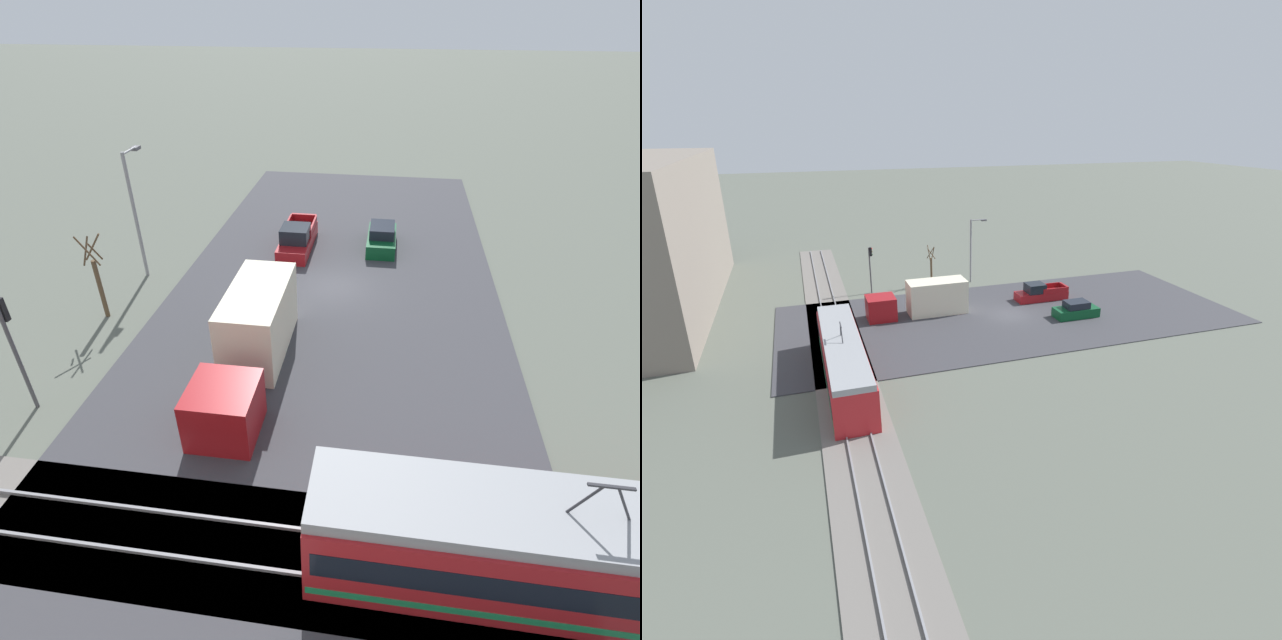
% 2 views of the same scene
% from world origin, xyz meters
% --- Properties ---
extents(ground_plane, '(320.00, 320.00, 0.00)m').
position_xyz_m(ground_plane, '(0.00, 0.00, 0.00)').
color(ground_plane, '#565B51').
extents(road_surface, '(18.59, 43.74, 0.08)m').
position_xyz_m(road_surface, '(0.00, 0.00, 0.04)').
color(road_surface, '#38383D').
rests_on(road_surface, ground).
extents(rail_bed, '(65.50, 4.40, 0.22)m').
position_xyz_m(rail_bed, '(0.00, 16.73, 0.05)').
color(rail_bed, slate).
rests_on(rail_bed, ground).
extents(light_rail_tram, '(14.73, 2.84, 4.45)m').
position_xyz_m(light_rail_tram, '(-8.55, 16.73, 1.69)').
color(light_rail_tram, '#B21E23').
rests_on(light_rail_tram, ground).
extents(box_truck, '(2.58, 9.74, 3.27)m').
position_xyz_m(box_truck, '(2.84, 7.94, 1.59)').
color(box_truck, maroon).
rests_on(box_truck, ground).
extents(pickup_truck, '(1.93, 5.51, 1.83)m').
position_xyz_m(pickup_truck, '(3.12, -4.81, 0.77)').
color(pickup_truck, maroon).
rests_on(pickup_truck, ground).
extents(sedan_car_0, '(1.87, 4.29, 1.57)m').
position_xyz_m(sedan_car_0, '(-2.45, -5.86, 0.73)').
color(sedan_car_0, '#0C4723').
rests_on(sedan_car_0, ground).
extents(traffic_light_pole, '(0.28, 0.47, 5.13)m').
position_xyz_m(traffic_light_pole, '(11.12, 11.75, 3.33)').
color(traffic_light_pole, '#47474C').
rests_on(traffic_light_pole, ground).
extents(street_tree, '(1.11, 0.92, 4.66)m').
position_xyz_m(street_tree, '(11.69, 4.80, 2.12)').
color(street_tree, brown).
rests_on(street_tree, ground).
extents(street_lamp_near_crossing, '(0.36, 1.95, 7.39)m').
position_xyz_m(street_lamp_near_crossing, '(11.57, -0.15, 4.31)').
color(street_lamp_near_crossing, gray).
rests_on(street_lamp_near_crossing, ground).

